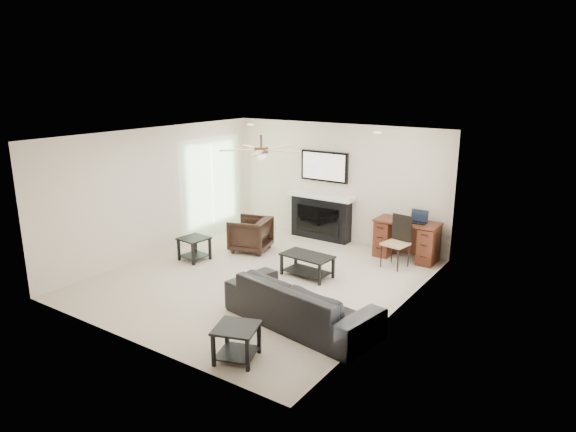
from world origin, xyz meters
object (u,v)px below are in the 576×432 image
(fireplace_unit, at_px, (321,196))
(desk, at_px, (406,240))
(coffee_table, at_px, (307,266))
(sofa, at_px, (301,302))
(armchair, at_px, (250,234))

(fireplace_unit, distance_m, desk, 2.13)
(fireplace_unit, bearing_deg, coffee_table, -65.36)
(sofa, xyz_separation_m, armchair, (-2.60, 2.15, 0.01))
(armchair, height_order, fireplace_unit, fireplace_unit)
(armchair, bearing_deg, coffee_table, 56.89)
(sofa, bearing_deg, fireplace_unit, -54.28)
(armchair, xyz_separation_m, fireplace_unit, (0.76, 1.49, 0.61))
(sofa, height_order, armchair, armchair)
(sofa, distance_m, fireplace_unit, 4.12)
(sofa, relative_size, desk, 1.89)
(sofa, height_order, fireplace_unit, fireplace_unit)
(armchair, bearing_deg, fireplace_unit, 137.70)
(armchair, distance_m, coffee_table, 1.79)
(armchair, bearing_deg, sofa, 35.23)
(sofa, height_order, coffee_table, sofa)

